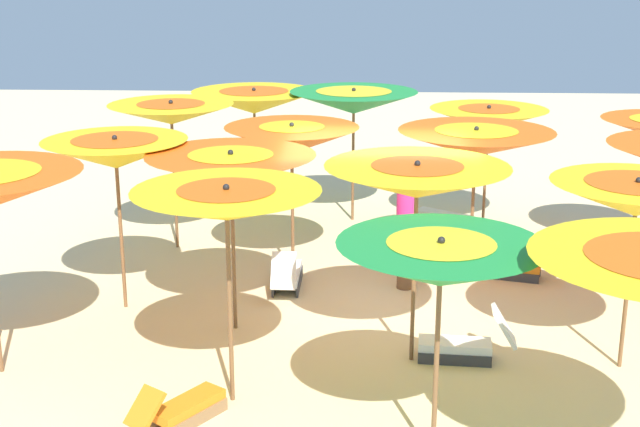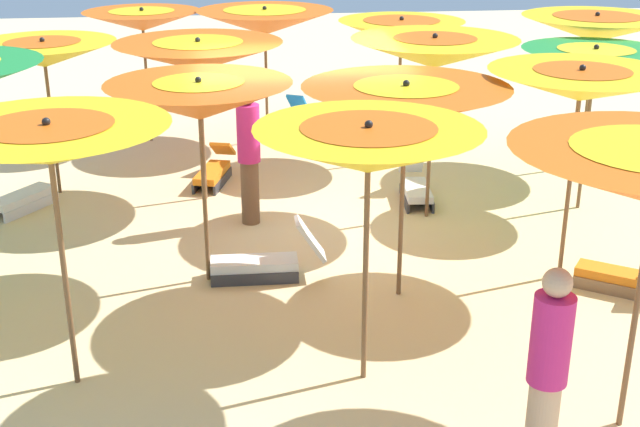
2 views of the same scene
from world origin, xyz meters
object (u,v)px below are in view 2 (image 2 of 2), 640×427
object	(u,v)px
beachgoer_0	(249,153)
beach_umbrella_1	(401,32)
lounger_1	(624,276)
beach_umbrella_8	(581,85)
beach_umbrella_14	(49,144)
lounger_4	(287,120)
beach_umbrella_4	(595,64)
beach_umbrella_9	(406,105)
beach_umbrella_6	(199,56)
lounger_0	(214,170)
beach_umbrella_10	(199,101)
beach_umbrella_7	(44,54)
beach_umbrella_5	(434,53)
beachgoer_1	(548,370)
lounger_3	(416,186)
beach_umbrella_2	(265,22)
beach_ball	(372,106)
beach_umbrella_0	(596,28)
beach_umbrella_3	(142,20)
lounger_2	(264,261)
beach_umbrella_13	(368,149)

from	to	relation	value
beachgoer_0	beach_umbrella_1	bearing A→B (deg)	103.40
lounger_1	beachgoer_0	size ratio (longest dim) A/B	0.62
beach_umbrella_8	lounger_1	xyz separation A→B (m)	(0.46, 0.55, -2.04)
beach_umbrella_14	beach_umbrella_8	bearing A→B (deg)	107.49
lounger_4	beach_umbrella_4	bearing A→B (deg)	68.66
beach_umbrella_14	beach_umbrella_9	bearing A→B (deg)	113.40
beach_umbrella_6	lounger_0	xyz separation A→B (m)	(-0.66, 0.12, -1.86)
beach_umbrella_10	lounger_1	distance (m)	5.02
beach_umbrella_1	beach_umbrella_14	world-z (taller)	beach_umbrella_14
beach_umbrella_7	beach_umbrella_10	distance (m)	3.87
beach_umbrella_4	lounger_1	xyz separation A→B (m)	(2.57, -0.54, -1.81)
beach_umbrella_5	beach_umbrella_7	size ratio (longest dim) A/B	1.09
beach_umbrella_6	beachgoer_1	bearing A→B (deg)	22.20
beach_umbrella_8	beach_umbrella_10	size ratio (longest dim) A/B	1.05
beach_umbrella_6	lounger_3	size ratio (longest dim) A/B	1.94
beach_umbrella_2	beach_ball	distance (m)	3.24
beach_umbrella_2	beach_ball	size ratio (longest dim) A/B	6.65
beach_umbrella_0	lounger_1	size ratio (longest dim) A/B	2.14
beach_umbrella_7	beachgoer_1	xyz separation A→B (m)	(6.88, 4.74, -1.13)
beach_umbrella_0	lounger_0	size ratio (longest dim) A/B	1.79
beach_umbrella_0	beach_umbrella_14	xyz separation A→B (m)	(5.50, -7.03, 0.06)
beach_umbrella_0	beach_umbrella_14	world-z (taller)	beach_umbrella_14
lounger_3	beach_ball	xyz separation A→B (m)	(-4.75, 0.18, -0.04)
beach_umbrella_3	beach_umbrella_4	distance (m)	7.36
beach_umbrella_4	lounger_2	xyz separation A→B (m)	(1.77, -4.47, -1.79)
beach_umbrella_0	beach_umbrella_9	distance (m)	5.56
beach_umbrella_3	beach_umbrella_10	size ratio (longest dim) A/B	0.98
beach_umbrella_1	beach_umbrella_3	bearing A→B (deg)	-111.99
lounger_0	lounger_1	world-z (taller)	lounger_1
beach_umbrella_7	beach_umbrella_13	size ratio (longest dim) A/B	0.93
beach_umbrella_1	beach_umbrella_8	bearing A→B (deg)	12.58
beach_umbrella_2	beachgoer_0	xyz separation A→B (m)	(3.79, -0.43, -1.10)
lounger_0	beach_ball	distance (m)	4.75
lounger_4	beach_umbrella_0	bearing A→B (deg)	87.94
beach_umbrella_0	lounger_4	distance (m)	5.56
beach_umbrella_10	beach_umbrella_13	distance (m)	2.65
beach_umbrella_13	beach_umbrella_3	bearing A→B (deg)	-162.74
beach_umbrella_9	beach_umbrella_13	world-z (taller)	beach_umbrella_13
beach_umbrella_14	beach_umbrella_10	bearing A→B (deg)	149.88
beach_umbrella_1	beach_umbrella_9	size ratio (longest dim) A/B	0.97
beach_umbrella_3	beach_umbrella_8	size ratio (longest dim) A/B	0.94
beach_umbrella_6	beach_umbrella_14	bearing A→B (deg)	-13.21
beach_umbrella_2	beach_umbrella_5	size ratio (longest dim) A/B	0.94
beachgoer_0	lounger_3	bearing A→B (deg)	72.75
beach_umbrella_0	beach_umbrella_2	world-z (taller)	beach_umbrella_0
beach_umbrella_5	beach_ball	size ratio (longest dim) A/B	7.07
beach_umbrella_1	beach_umbrella_2	xyz separation A→B (m)	(-1.36, -2.03, -0.00)
beach_umbrella_14	beachgoer_1	world-z (taller)	beach_umbrella_14
beach_umbrella_6	beach_umbrella_7	size ratio (longest dim) A/B	1.02
beach_umbrella_3	beach_umbrella_9	world-z (taller)	beach_umbrella_9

